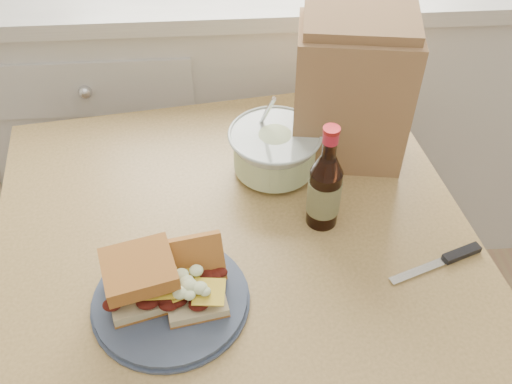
{
  "coord_description": "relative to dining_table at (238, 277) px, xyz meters",
  "views": [
    {
      "loc": [
        -0.15,
        0.14,
        1.59
      ],
      "look_at": [
        -0.1,
        0.9,
        0.84
      ],
      "focal_mm": 40.0,
      "sensor_mm": 36.0,
      "label": 1
    }
  ],
  "objects": [
    {
      "name": "knife",
      "position": [
        0.39,
        -0.07,
        0.12
      ],
      "size": [
        0.19,
        0.08,
        0.01
      ],
      "rotation": [
        0.0,
        0.0,
        0.35
      ],
      "color": "silver",
      "rests_on": "dining_table"
    },
    {
      "name": "sandwich_left",
      "position": [
        -0.16,
        -0.12,
        0.17
      ],
      "size": [
        0.14,
        0.13,
        0.09
      ],
      "rotation": [
        0.0,
        0.0,
        0.26
      ],
      "color": "beige",
      "rests_on": "plate"
    },
    {
      "name": "dining_table",
      "position": [
        0.0,
        0.0,
        0.0
      ],
      "size": [
        1.02,
        1.02,
        0.76
      ],
      "rotation": [
        0.0,
        0.0,
        0.13
      ],
      "color": "tan",
      "rests_on": "ground"
    },
    {
      "name": "coleslaw_bowl",
      "position": [
        0.09,
        0.2,
        0.16
      ],
      "size": [
        0.19,
        0.19,
        0.19
      ],
      "color": "#B3C1BA",
      "rests_on": "dining_table"
    },
    {
      "name": "beer_bottle",
      "position": [
        0.17,
        0.04,
        0.2
      ],
      "size": [
        0.06,
        0.06,
        0.23
      ],
      "rotation": [
        0.0,
        0.0,
        0.08
      ],
      "color": "black",
      "rests_on": "dining_table"
    },
    {
      "name": "paper_bag",
      "position": [
        0.25,
        0.24,
        0.26
      ],
      "size": [
        0.25,
        0.18,
        0.3
      ],
      "primitive_type": "cube",
      "rotation": [
        0.0,
        0.0,
        -0.15
      ],
      "color": "olive",
      "rests_on": "dining_table"
    },
    {
      "name": "cabinet_run",
      "position": [
        0.14,
        0.85,
        -0.18
      ],
      "size": [
        2.5,
        0.64,
        0.94
      ],
      "color": "silver",
      "rests_on": "ground"
    },
    {
      "name": "sandwich_right",
      "position": [
        -0.07,
        -0.12,
        0.16
      ],
      "size": [
        0.11,
        0.15,
        0.08
      ],
      "rotation": [
        0.0,
        0.0,
        0.18
      ],
      "color": "beige",
      "rests_on": "plate"
    },
    {
      "name": "plate",
      "position": [
        -0.12,
        -0.13,
        0.12
      ],
      "size": [
        0.26,
        0.26,
        0.02
      ],
      "primitive_type": "cylinder",
      "color": "#3E4A64",
      "rests_on": "dining_table"
    }
  ]
}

